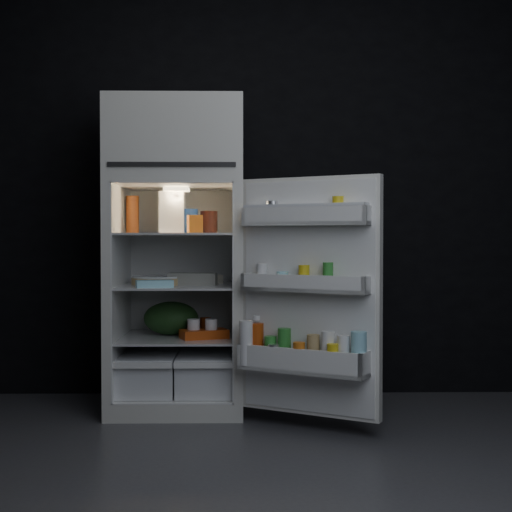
{
  "coord_description": "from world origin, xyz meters",
  "views": [
    {
      "loc": [
        -0.06,
        -2.86,
        1.0
      ],
      "look_at": [
        0.01,
        1.0,
        0.9
      ],
      "focal_mm": 50.0,
      "sensor_mm": 36.0,
      "label": 1
    }
  ],
  "objects_px": {
    "yogurt_tray": "(204,334)",
    "refrigerator": "(178,245)",
    "milk_jug": "(172,212)",
    "fridge_door": "(307,300)",
    "egg_carton": "(193,279)"
  },
  "relations": [
    {
      "from": "yogurt_tray",
      "to": "refrigerator",
      "type": "bearing_deg",
      "value": 120.07
    },
    {
      "from": "milk_jug",
      "to": "refrigerator",
      "type": "bearing_deg",
      "value": 49.46
    },
    {
      "from": "fridge_door",
      "to": "yogurt_tray",
      "type": "xyz_separation_m",
      "value": [
        -0.55,
        0.43,
        -0.23
      ]
    },
    {
      "from": "fridge_door",
      "to": "milk_jug",
      "type": "distance_m",
      "value": 1.02
    },
    {
      "from": "milk_jug",
      "to": "egg_carton",
      "type": "relative_size",
      "value": 0.87
    },
    {
      "from": "fridge_door",
      "to": "milk_jug",
      "type": "height_order",
      "value": "fridge_door"
    },
    {
      "from": "refrigerator",
      "to": "yogurt_tray",
      "type": "xyz_separation_m",
      "value": [
        0.16,
        -0.13,
        -0.5
      ]
    },
    {
      "from": "yogurt_tray",
      "to": "fridge_door",
      "type": "bearing_deg",
      "value": -57.37
    },
    {
      "from": "egg_carton",
      "to": "yogurt_tray",
      "type": "bearing_deg",
      "value": -34.99
    },
    {
      "from": "egg_carton",
      "to": "yogurt_tray",
      "type": "relative_size",
      "value": 1.06
    },
    {
      "from": "fridge_door",
      "to": "yogurt_tray",
      "type": "height_order",
      "value": "fridge_door"
    },
    {
      "from": "fridge_door",
      "to": "egg_carton",
      "type": "distance_m",
      "value": 0.79
    },
    {
      "from": "fridge_door",
      "to": "egg_carton",
      "type": "relative_size",
      "value": 4.41
    },
    {
      "from": "milk_jug",
      "to": "yogurt_tray",
      "type": "distance_m",
      "value": 0.73
    },
    {
      "from": "refrigerator",
      "to": "milk_jug",
      "type": "bearing_deg",
      "value": -130.58
    }
  ]
}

